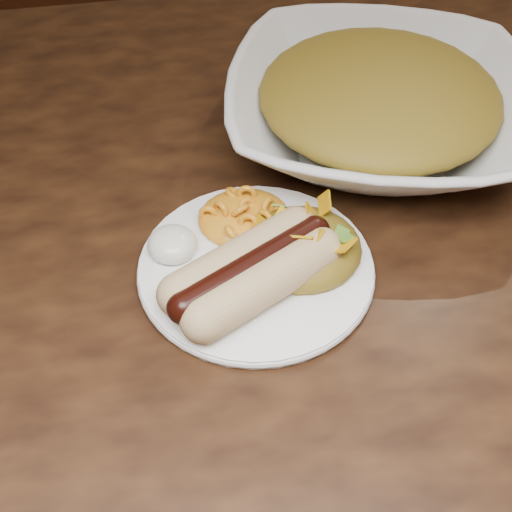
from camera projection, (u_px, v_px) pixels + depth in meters
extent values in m
cube|color=#3B210F|center=(168.00, 260.00, 0.64)|extent=(1.60, 0.90, 0.04)
cylinder|color=white|center=(256.00, 268.00, 0.60)|extent=(0.23, 0.23, 0.01)
cylinder|color=tan|center=(256.00, 286.00, 0.55)|extent=(0.12, 0.09, 0.04)
cylinder|color=tan|center=(249.00, 257.00, 0.58)|extent=(0.12, 0.09, 0.04)
cylinder|color=black|center=(252.00, 268.00, 0.56)|extent=(0.13, 0.09, 0.03)
ellipsoid|color=orange|center=(244.00, 208.00, 0.62)|extent=(0.10, 0.09, 0.03)
ellipsoid|color=silver|center=(172.00, 240.00, 0.60)|extent=(0.05, 0.05, 0.03)
ellipsoid|color=#9C4D1F|center=(302.00, 243.00, 0.59)|extent=(0.10, 0.10, 0.04)
imported|color=white|center=(377.00, 111.00, 0.70)|extent=(0.37, 0.37, 0.07)
ellipsoid|color=#9C4D1F|center=(379.00, 99.00, 0.69)|extent=(0.27, 0.27, 0.06)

